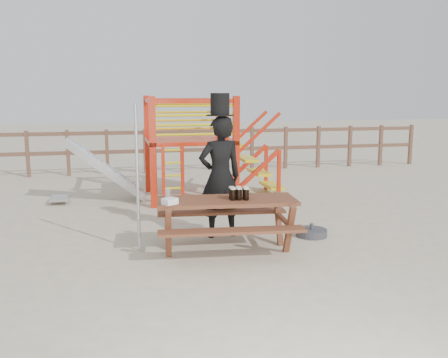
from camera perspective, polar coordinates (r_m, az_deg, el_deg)
ground at (r=7.01m, az=-1.16°, el=-8.13°), size 60.00×60.00×0.00m
back_fence at (r=13.67m, az=-6.93°, el=3.80°), size 15.09×0.09×1.20m
playground_fort at (r=10.28m, az=-4.42°, el=3.74°), size 4.71×1.84×2.10m
picnic_table at (r=6.86m, az=0.31°, el=-4.51°), size 1.99×1.46×0.73m
man_with_hat at (r=7.47m, az=-0.46°, el=0.64°), size 0.72×0.53×2.16m
metal_pole at (r=6.84m, az=-9.86°, el=0.02°), size 0.04×0.04×2.02m
parasol_base at (r=7.76m, az=9.96°, el=-6.05°), size 0.47×0.47×0.20m
paper_bag at (r=6.51m, az=-6.21°, el=-2.54°), size 0.23×0.22×0.08m
stout_pints at (r=6.76m, az=1.72°, el=-1.63°), size 0.26×0.20×0.17m
empty_glasses at (r=6.83m, az=-6.45°, el=-1.71°), size 0.07×0.07×0.15m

